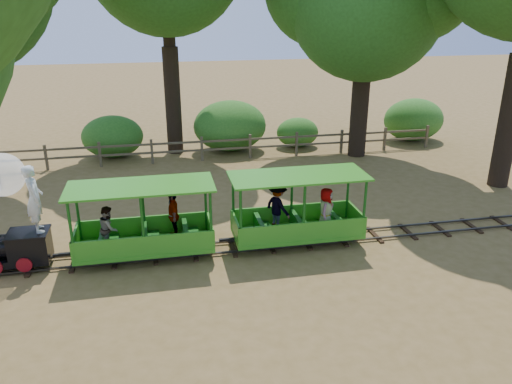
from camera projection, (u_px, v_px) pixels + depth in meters
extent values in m
plane|color=olive|center=(270.00, 245.00, 13.33)|extent=(90.00, 90.00, 0.00)
cube|color=#3F3D3A|center=(272.00, 248.00, 13.03)|extent=(22.00, 0.05, 0.05)
cube|color=#3F3D3A|center=(267.00, 238.00, 13.58)|extent=(22.00, 0.05, 0.05)
cube|color=#382314|center=(270.00, 245.00, 13.32)|extent=(0.12, 1.00, 0.05)
cube|color=#382314|center=(74.00, 263.00, 12.39)|extent=(0.12, 1.00, 0.05)
cube|color=#382314|center=(440.00, 229.00, 14.25)|extent=(0.12, 1.00, 0.05)
cube|color=black|center=(3.00, 260.00, 12.00)|extent=(2.21, 0.70, 0.18)
cube|color=black|center=(30.00, 244.00, 11.99)|extent=(0.90, 0.70, 0.55)
cube|color=black|center=(28.00, 233.00, 11.89)|extent=(0.95, 0.76, 0.04)
cylinder|color=maroon|center=(3.00, 253.00, 12.31)|extent=(0.36, 0.06, 0.36)
cylinder|color=maroon|center=(24.00, 265.00, 11.77)|extent=(0.36, 0.06, 0.36)
cylinder|color=maroon|center=(31.00, 251.00, 12.43)|extent=(0.36, 0.06, 0.36)
sphere|color=white|center=(3.00, 175.00, 11.45)|extent=(1.00, 1.00, 1.00)
imported|color=silver|center=(34.00, 198.00, 11.67)|extent=(0.56, 0.69, 1.64)
cube|color=#369520|center=(146.00, 246.00, 12.61)|extent=(3.39, 1.30, 0.10)
cube|color=#135513|center=(146.00, 250.00, 12.66)|extent=(3.05, 0.50, 0.14)
cube|color=#369520|center=(145.00, 246.00, 11.95)|extent=(3.39, 0.06, 0.50)
cube|color=#369520|center=(145.00, 225.00, 13.06)|extent=(3.39, 0.06, 0.50)
cube|color=#369520|center=(140.00, 187.00, 12.04)|extent=(3.54, 1.45, 0.05)
cylinder|color=#135513|center=(71.00, 233.00, 11.49)|extent=(0.07, 0.07, 1.60)
cylinder|color=#135513|center=(78.00, 213.00, 12.57)|extent=(0.07, 0.07, 1.60)
cylinder|color=#135513|center=(211.00, 221.00, 12.09)|extent=(0.07, 0.07, 1.60)
cylinder|color=#135513|center=(206.00, 203.00, 13.17)|extent=(0.07, 0.07, 1.60)
cube|color=#135513|center=(103.00, 240.00, 12.33)|extent=(0.12, 1.10, 0.40)
cube|color=#135513|center=(145.00, 237.00, 12.52)|extent=(0.12, 1.10, 0.40)
cube|color=#135513|center=(186.00, 233.00, 12.71)|extent=(0.12, 1.10, 0.40)
cylinder|color=black|center=(100.00, 259.00, 12.13)|extent=(0.28, 0.06, 0.28)
cylinder|color=black|center=(103.00, 246.00, 12.75)|extent=(0.28, 0.06, 0.28)
cylinder|color=black|center=(190.00, 251.00, 12.53)|extent=(0.28, 0.06, 0.28)
cylinder|color=black|center=(188.00, 239.00, 13.15)|extent=(0.28, 0.06, 0.28)
imported|color=gray|center=(109.00, 228.00, 12.13)|extent=(0.43, 0.56, 1.14)
imported|color=gray|center=(173.00, 215.00, 12.74)|extent=(0.33, 0.74, 1.26)
cube|color=#369520|center=(297.00, 232.00, 13.35)|extent=(3.39, 1.30, 0.10)
cube|color=#135513|center=(297.00, 236.00, 13.39)|extent=(3.05, 0.50, 0.14)
cube|color=#369520|center=(304.00, 232.00, 12.69)|extent=(3.39, 0.06, 0.50)
cube|color=#369520|center=(291.00, 213.00, 13.80)|extent=(3.39, 0.06, 0.50)
cube|color=#369520|center=(299.00, 176.00, 12.78)|extent=(3.54, 1.45, 0.05)
cylinder|color=#135513|center=(241.00, 219.00, 12.23)|extent=(0.07, 0.07, 1.60)
cylinder|color=#135513|center=(233.00, 201.00, 13.31)|extent=(0.07, 0.07, 1.60)
cylinder|color=#135513|center=(364.00, 208.00, 12.83)|extent=(0.07, 0.07, 1.60)
cylinder|color=#135513|center=(348.00, 192.00, 13.91)|extent=(0.07, 0.07, 1.60)
cube|color=#135513|center=(260.00, 227.00, 13.07)|extent=(0.12, 1.10, 0.40)
cube|color=#135513|center=(297.00, 224.00, 13.26)|extent=(0.12, 1.10, 0.40)
cube|color=#135513|center=(333.00, 221.00, 13.45)|extent=(0.12, 1.10, 0.40)
cylinder|color=black|center=(260.00, 244.00, 12.87)|extent=(0.28, 0.06, 0.28)
cylinder|color=black|center=(255.00, 233.00, 13.49)|extent=(0.28, 0.06, 0.28)
cylinder|color=black|center=(339.00, 237.00, 13.27)|extent=(0.28, 0.06, 0.28)
cylinder|color=black|center=(331.00, 226.00, 13.89)|extent=(0.28, 0.06, 0.28)
imported|color=gray|center=(278.00, 206.00, 13.24)|extent=(0.83, 0.96, 1.29)
imported|color=gray|center=(326.00, 211.00, 12.99)|extent=(0.65, 0.73, 1.26)
cylinder|color=#2D2116|center=(173.00, 101.00, 20.87)|extent=(0.66, 0.66, 4.41)
cylinder|color=#2D2116|center=(168.00, 13.00, 19.63)|extent=(0.50, 0.50, 2.52)
cylinder|color=#2D2116|center=(359.00, 117.00, 20.63)|extent=(0.72, 0.72, 3.32)
cylinder|color=#2D2116|center=(364.00, 51.00, 19.70)|extent=(0.54, 0.54, 1.90)
sphere|color=#25541A|center=(368.00, 1.00, 19.04)|extent=(6.07, 6.07, 6.07)
cylinder|color=#2D2116|center=(508.00, 122.00, 16.94)|extent=(0.68, 0.68, 4.54)
cube|color=brown|center=(46.00, 157.00, 19.17)|extent=(0.10, 0.10, 1.00)
cube|color=brown|center=(100.00, 154.00, 19.54)|extent=(0.10, 0.10, 1.00)
cube|color=brown|center=(152.00, 152.00, 19.92)|extent=(0.10, 0.10, 1.00)
cube|color=brown|center=(202.00, 149.00, 20.29)|extent=(0.10, 0.10, 1.00)
cube|color=brown|center=(250.00, 146.00, 20.66)|extent=(0.10, 0.10, 1.00)
cube|color=brown|center=(297.00, 144.00, 21.03)|extent=(0.10, 0.10, 1.00)
cube|color=brown|center=(341.00, 141.00, 21.41)|extent=(0.10, 0.10, 1.00)
cube|color=brown|center=(385.00, 139.00, 21.78)|extent=(0.10, 0.10, 1.00)
cube|color=brown|center=(427.00, 137.00, 22.15)|extent=(0.10, 0.10, 1.00)
cube|color=brown|center=(226.00, 140.00, 20.37)|extent=(18.00, 0.06, 0.08)
cube|color=brown|center=(226.00, 149.00, 20.49)|extent=(18.00, 0.06, 0.08)
ellipsoid|color=#2D6B1E|center=(112.00, 137.00, 20.68)|extent=(2.51, 1.93, 1.74)
ellipsoid|color=#2D6B1E|center=(230.00, 126.00, 21.52)|extent=(3.15, 2.42, 2.18)
ellipsoid|color=#2D6B1E|center=(298.00, 132.00, 22.25)|extent=(1.88, 1.45, 1.30)
ellipsoid|color=#2D6B1E|center=(414.00, 120.00, 23.17)|extent=(2.82, 2.17, 1.95)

